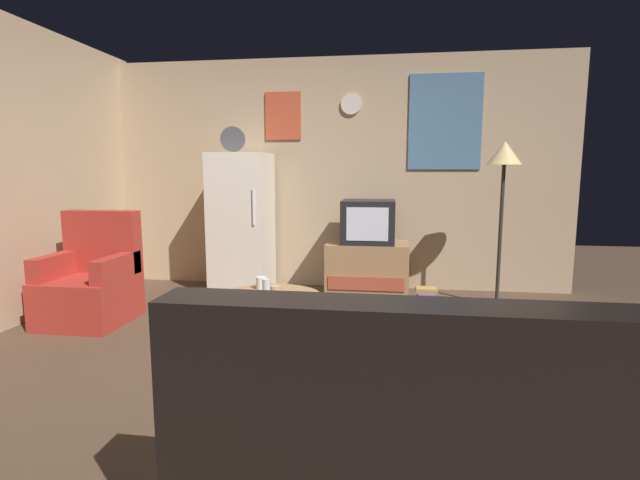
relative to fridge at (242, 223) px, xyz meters
The scene contains 14 objects.
ground_plane 2.36m from the fridge, 65.00° to the right, with size 12.00×12.00×0.00m, color #4C3828.
wall_with_art 1.17m from the fridge, 24.01° to the left, with size 5.20×0.12×2.54m.
fridge is the anchor object (origin of this frame).
tv_stand 1.44m from the fridge, ahead, with size 0.84×0.53×0.58m.
crt_tv 1.37m from the fridge, ahead, with size 0.54×0.51×0.44m.
standing_lamp 2.72m from the fridge, ahead, with size 0.32×0.32×1.59m.
coffee_table 2.08m from the fridge, 67.35° to the right, with size 0.72×0.72×0.46m.
wine_glass 2.16m from the fridge, 68.50° to the right, with size 0.05×0.05×0.15m, color silver.
mug_ceramic_white 1.82m from the fridge, 68.30° to the right, with size 0.08×0.08×0.09m, color silver.
mug_ceramic_tan 2.11m from the fridge, 66.74° to the right, with size 0.08×0.08×0.09m, color tan.
remote_control 2.06m from the fridge, 69.74° to the right, with size 0.15×0.04×0.02m, color black.
armchair 1.62m from the fridge, 129.38° to the right, with size 0.68×0.68×0.96m.
couch 3.78m from the fridge, 62.88° to the right, with size 1.70×0.80×0.92m.
book_stack 2.09m from the fridge, ahead, with size 0.22×0.17×0.14m.
Camera 1 is at (0.63, -2.95, 1.31)m, focal length 26.84 mm.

